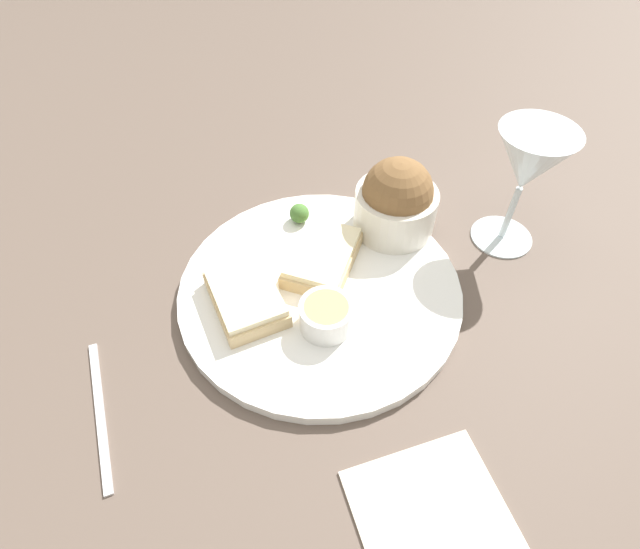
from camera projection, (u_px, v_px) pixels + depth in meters
The scene contains 10 objects.
ground_plane at pixel (320, 294), 0.58m from camera, with size 4.00×4.00×0.00m, color brown.
dinner_plate at pixel (320, 290), 0.58m from camera, with size 0.32×0.32×0.01m.
salad_bowl at pixel (396, 201), 0.60m from camera, with size 0.10×0.10×0.10m.
sauce_ramekin at pixel (325, 315), 0.52m from camera, with size 0.06×0.06×0.03m.
cheese_toast_near at pixel (246, 297), 0.54m from camera, with size 0.12×0.10×0.03m.
cheese_toast_far at pixel (323, 257), 0.58m from camera, with size 0.12×0.11×0.03m.
wine_glass at pixel (528, 166), 0.56m from camera, with size 0.09×0.09×0.16m.
garnish at pixel (299, 213), 0.63m from camera, with size 0.02×0.02×0.02m.
napkin at pixel (431, 512), 0.42m from camera, with size 0.14×0.15×0.01m.
fork at pixel (100, 412), 0.48m from camera, with size 0.16×0.05×0.01m.
Camera 1 is at (0.36, -0.04, 0.45)m, focal length 28.00 mm.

